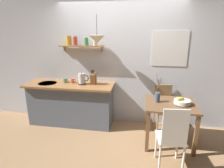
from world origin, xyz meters
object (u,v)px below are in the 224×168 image
object	(u,v)px
electric_kettle	(82,79)
dining_chair_far	(164,105)
knife_block	(93,78)
coffee_mug_by_sink	(65,80)
dining_chair_near	(172,136)
twig_vase	(157,97)
fruit_bowl	(182,102)
coffee_mug_spare	(73,81)
dining_table	(170,110)
pendant_lamp	(97,39)

from	to	relation	value
electric_kettle	dining_chair_far	bearing A→B (deg)	3.29
electric_kettle	knife_block	distance (m)	0.23
dining_chair_far	coffee_mug_by_sink	world-z (taller)	coffee_mug_by_sink
knife_block	coffee_mug_by_sink	world-z (taller)	knife_block
dining_chair_near	twig_vase	world-z (taller)	twig_vase
fruit_bowl	coffee_mug_spare	xyz separation A→B (m)	(-2.12, 0.48, 0.14)
dining_chair_near	twig_vase	bearing A→B (deg)	103.65
dining_table	dining_chair_near	xyz separation A→B (m)	(-0.05, -0.69, -0.08)
dining_chair_near	twig_vase	size ratio (longest dim) A/B	1.94
dining_chair_far	coffee_mug_by_sink	distance (m)	2.09
coffee_mug_by_sink	pendant_lamp	xyz separation A→B (m)	(0.74, -0.14, 0.86)
fruit_bowl	pendant_lamp	size ratio (longest dim) A/B	0.54
dining_chair_far	knife_block	distance (m)	1.52
knife_block	coffee_mug_by_sink	xyz separation A→B (m)	(-0.61, 0.02, -0.08)
fruit_bowl	coffee_mug_by_sink	size ratio (longest dim) A/B	2.22
dining_chair_near	coffee_mug_spare	size ratio (longest dim) A/B	8.23
pendant_lamp	twig_vase	bearing A→B (deg)	-14.49
coffee_mug_by_sink	dining_table	bearing A→B (deg)	-12.62
dining_table	coffee_mug_spare	distance (m)	2.02
electric_kettle	pendant_lamp	size ratio (longest dim) A/B	0.49
dining_table	fruit_bowl	world-z (taller)	fruit_bowl
dining_table	coffee_mug_by_sink	size ratio (longest dim) A/B	6.82
dining_table	coffee_mug_by_sink	xyz separation A→B (m)	(-2.09, 0.47, 0.32)
dining_table	dining_chair_near	size ratio (longest dim) A/B	0.86
electric_kettle	knife_block	size ratio (longest dim) A/B	0.81
fruit_bowl	pendant_lamp	world-z (taller)	pendant_lamp
dining_chair_far	electric_kettle	distance (m)	1.74
dining_chair_far	pendant_lamp	xyz separation A→B (m)	(-1.31, -0.19, 1.30)
knife_block	dining_chair_far	bearing A→B (deg)	2.41
dining_table	coffee_mug_by_sink	distance (m)	2.17
fruit_bowl	twig_vase	size ratio (longest dim) A/B	0.54
twig_vase	electric_kettle	size ratio (longest dim) A/B	2.03
twig_vase	dining_table	bearing A→B (deg)	-8.29
knife_block	coffee_mug_spare	distance (m)	0.46
dining_chair_far	knife_block	bearing A→B (deg)	-177.59
dining_chair_near	knife_block	distance (m)	1.89
dining_chair_near	pendant_lamp	world-z (taller)	pendant_lamp
dining_table	dining_chair_far	distance (m)	0.53
electric_kettle	dining_chair_near	bearing A→B (deg)	-33.74
fruit_bowl	pendant_lamp	bearing A→B (deg)	167.64
dining_chair_far	twig_vase	bearing A→B (deg)	-110.46
twig_vase	knife_block	distance (m)	1.33
dining_chair_near	coffee_mug_spare	bearing A→B (deg)	148.35
knife_block	twig_vase	bearing A→B (deg)	-18.43
coffee_mug_by_sink	pendant_lamp	world-z (taller)	pendant_lamp
twig_vase	coffee_mug_by_sink	xyz separation A→B (m)	(-1.87, 0.44, 0.09)
dining_chair_far	dining_table	bearing A→B (deg)	-84.68
coffee_mug_by_sink	pendant_lamp	size ratio (longest dim) A/B	0.24
dining_chair_far	fruit_bowl	bearing A→B (deg)	-66.33
dining_table	dining_chair_far	size ratio (longest dim) A/B	0.94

